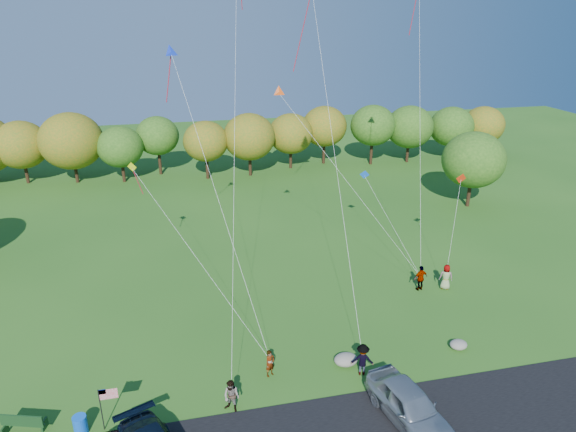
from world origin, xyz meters
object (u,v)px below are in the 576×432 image
flyer_d (421,278)px  park_bench (23,423)px  flyer_c (363,360)px  trash_barrel (80,425)px  flyer_b (232,396)px  minivan_silver (409,405)px  flyer_a (270,363)px  flyer_e (446,277)px

flyer_d → park_bench: bearing=8.6°
flyer_d → park_bench: size_ratio=0.94×
flyer_c → trash_barrel: flyer_c is taller
flyer_b → flyer_d: bearing=68.5°
minivan_silver → flyer_b: (-8.06, 2.52, -0.08)m
minivan_silver → park_bench: size_ratio=2.62×
minivan_silver → flyer_c: (-0.94, 3.69, -0.03)m
flyer_b → trash_barrel: size_ratio=1.83×
minivan_silver → flyer_c: bearing=93.0°
flyer_a → trash_barrel: (-9.26, -2.05, -0.30)m
flyer_b → park_bench: flyer_b is taller
flyer_a → flyer_c: 4.91m
trash_barrel → flyer_a: bearing=12.5°
flyer_b → flyer_d: size_ratio=0.94×
flyer_c → flyer_e: bearing=-123.8°
flyer_a → flyer_d: (11.87, 6.55, 0.15)m
flyer_e → trash_barrel: bearing=42.7°
flyer_e → flyer_c: bearing=62.1°
flyer_d → flyer_c: bearing=36.6°
minivan_silver → flyer_d: size_ratio=2.80×
flyer_b → park_bench: size_ratio=0.88×
minivan_silver → flyer_b: bearing=151.3°
minivan_silver → flyer_b: size_ratio=2.99×
minivan_silver → flyer_a: size_ratio=3.34×
flyer_b → flyer_c: size_ratio=0.95×
flyer_a → flyer_e: size_ratio=0.85×
flyer_e → park_bench: (-25.47, -7.82, -0.32)m
flyer_b → park_bench: bearing=-147.0°
minivan_silver → flyer_e: 13.54m
flyer_a → flyer_b: 3.15m
flyer_d → minivan_silver: bearing=51.2°
flyer_a → flyer_d: flyer_d is taller
trash_barrel → minivan_silver: bearing=-9.9°
minivan_silver → flyer_a: 7.41m
flyer_b → trash_barrel: (-6.96, 0.10, -0.39)m
flyer_e → flyer_a: bearing=47.5°
minivan_silver → flyer_c: flyer_c is taller
flyer_b → flyer_a: bearing=80.0°
flyer_b → park_bench: (-9.51, 0.65, -0.27)m
flyer_c → flyer_d: flyer_d is taller
flyer_d → park_bench: flyer_d is taller
flyer_b → flyer_e: 18.07m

